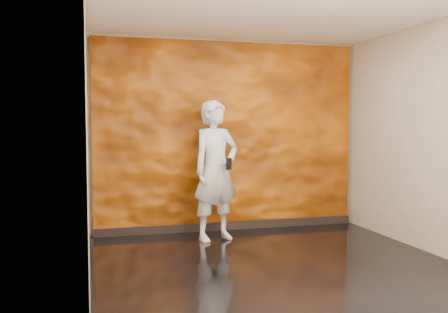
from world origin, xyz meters
TOP-DOWN VIEW (x-y plane):
  - room at (0.00, 0.00)m, footprint 4.02×4.02m
  - feature_wall at (0.00, 1.96)m, footprint 3.90×0.06m
  - baseboard at (0.00, 1.92)m, footprint 3.90×0.04m
  - man at (-0.34, 1.38)m, footprint 0.80×0.65m
  - phone at (-0.23, 1.12)m, footprint 0.08×0.05m

SIDE VIEW (x-z plane):
  - baseboard at x=0.00m, z-range 0.00..0.12m
  - man at x=-0.34m, z-range 0.00..1.88m
  - phone at x=-0.23m, z-range 0.97..1.12m
  - feature_wall at x=0.00m, z-range 0.00..2.75m
  - room at x=0.00m, z-range -0.01..2.81m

